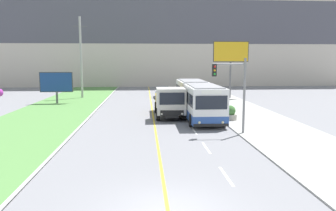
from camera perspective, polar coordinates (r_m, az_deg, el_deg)
name	(u,v)px	position (r m, az deg, el deg)	size (l,w,h in m)	color
lane_marking_centre	(174,194)	(12.68, 1.02, -15.16)	(2.88, 140.00, 0.01)	gold
apartment_block_background	(148,27)	(65.59, -3.52, 13.53)	(80.00, 8.04, 22.79)	beige
city_bus	(197,99)	(29.39, 5.12, 1.16)	(2.73, 12.59, 3.00)	white
dump_truck	(170,103)	(28.14, 0.35, 0.46)	(2.46, 6.92, 2.67)	black
car_distant	(163,92)	(43.74, -0.95, 2.30)	(1.80, 4.30, 1.45)	silver
utility_pole_far	(81,57)	(44.62, -14.92, 8.10)	(1.80, 0.28, 10.52)	#9E9E99
traffic_light_mast	(234,86)	(22.18, 11.44, 3.39)	(2.28, 0.32, 5.11)	slate
billboard_large	(231,54)	(43.24, 10.89, 8.74)	(4.60, 0.24, 7.36)	#59595B
billboard_small	(56,83)	(39.60, -18.88, 3.77)	(3.70, 0.24, 3.62)	#59595B
planter_round_near	(230,114)	(27.43, 10.77, -1.39)	(1.10, 1.10, 1.20)	gray
planter_round_second	(217,105)	(32.40, 8.47, 0.15)	(1.20, 1.20, 1.29)	gray
planter_round_third	(208,99)	(37.45, 6.95, 1.18)	(1.18, 1.18, 1.24)	gray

